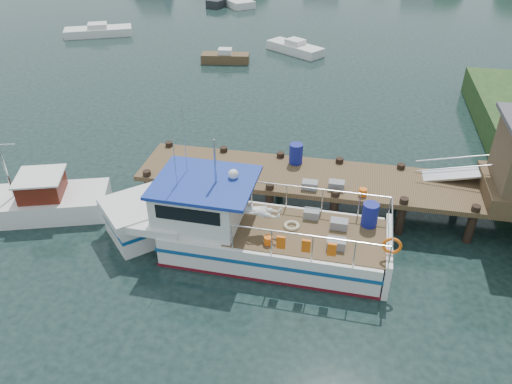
% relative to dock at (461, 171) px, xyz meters
% --- Properties ---
extents(ground_plane, '(160.00, 160.00, 0.00)m').
position_rel_dock_xyz_m(ground_plane, '(-6.51, -0.01, -2.24)').
color(ground_plane, black).
extents(dock, '(16.60, 3.00, 4.78)m').
position_rel_dock_xyz_m(dock, '(0.00, 0.00, 0.00)').
color(dock, brown).
rests_on(dock, ground).
extents(lobster_boat, '(10.94, 3.38, 5.21)m').
position_rel_dock_xyz_m(lobster_boat, '(-7.77, -3.46, -1.30)').
color(lobster_boat, silver).
rests_on(lobster_boat, ground).
extents(work_boat, '(6.86, 3.83, 3.63)m').
position_rel_dock_xyz_m(work_boat, '(-16.58, -2.95, -1.66)').
color(work_boat, silver).
rests_on(work_boat, ground).
extents(moored_rowboat, '(3.57, 1.65, 1.00)m').
position_rel_dock_xyz_m(moored_rowboat, '(-13.62, 17.36, -1.87)').
color(moored_rowboat, brown).
rests_on(moored_rowboat, ground).
extents(moored_a, '(5.80, 3.98, 1.02)m').
position_rel_dock_xyz_m(moored_a, '(-26.00, 22.23, -1.86)').
color(moored_a, silver).
rests_on(moored_a, ground).
extents(moored_b, '(4.71, 3.87, 1.02)m').
position_rel_dock_xyz_m(moored_b, '(-8.96, 20.71, -1.86)').
color(moored_b, silver).
rests_on(moored_b, ground).
extents(moored_d, '(5.84, 6.39, 1.10)m').
position_rel_dock_xyz_m(moored_d, '(-17.80, 36.51, -1.83)').
color(moored_d, silver).
rests_on(moored_d, ground).
extents(moored_e, '(2.75, 4.63, 1.21)m').
position_rel_dock_xyz_m(moored_e, '(-18.62, 35.87, -1.79)').
color(moored_e, black).
rests_on(moored_e, ground).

